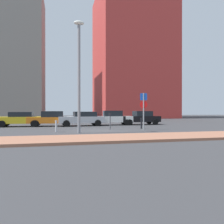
# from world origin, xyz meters

# --- Properties ---
(ground_plane) EXTENTS (120.00, 120.00, 0.00)m
(ground_plane) POSITION_xyz_m (0.00, 0.00, 0.00)
(ground_plane) COLOR #38383A
(sidewalk_brick) EXTENTS (40.00, 3.17, 0.14)m
(sidewalk_brick) POSITION_xyz_m (0.00, -5.42, 0.07)
(sidewalk_brick) COLOR #9E664C
(sidewalk_brick) RESTS_ON ground
(parked_car_yellow) EXTENTS (4.38, 2.02, 1.43)m
(parked_car_yellow) POSITION_xyz_m (-6.68, 6.12, 0.75)
(parked_car_yellow) COLOR gold
(parked_car_yellow) RESTS_ON ground
(parked_car_orange) EXTENTS (4.58, 2.10, 1.51)m
(parked_car_orange) POSITION_xyz_m (-3.75, 5.98, 0.77)
(parked_car_orange) COLOR orange
(parked_car_orange) RESTS_ON ground
(parked_car_silver) EXTENTS (4.70, 2.30, 1.46)m
(parked_car_silver) POSITION_xyz_m (-0.75, 5.80, 0.77)
(parked_car_silver) COLOR #B7BABF
(parked_car_silver) RESTS_ON ground
(parked_car_white) EXTENTS (4.59, 2.20, 1.57)m
(parked_car_white) POSITION_xyz_m (2.53, 6.39, 0.79)
(parked_car_white) COLOR white
(parked_car_white) RESTS_ON ground
(parked_car_black) EXTENTS (4.41, 1.98, 1.52)m
(parked_car_black) POSITION_xyz_m (5.82, 6.32, 0.77)
(parked_car_black) COLOR black
(parked_car_black) RESTS_ON ground
(parking_sign_post) EXTENTS (0.58, 0.20, 2.98)m
(parking_sign_post) POSITION_xyz_m (3.59, -0.35, 1.88)
(parking_sign_post) COLOR gray
(parking_sign_post) RESTS_ON ground
(parking_meter) EXTENTS (0.18, 0.14, 1.38)m
(parking_meter) POSITION_xyz_m (1.07, 0.70, 0.90)
(parking_meter) COLOR #4C4C51
(parking_meter) RESTS_ON ground
(street_lamp) EXTENTS (0.70, 0.36, 7.72)m
(street_lamp) POSITION_xyz_m (-1.66, -1.70, 4.50)
(street_lamp) COLOR gray
(street_lamp) RESTS_ON ground
(traffic_bollard_near) EXTENTS (0.15, 0.15, 0.85)m
(traffic_bollard_near) POSITION_xyz_m (-3.20, -0.50, 0.43)
(traffic_bollard_near) COLOR #B7B7BC
(traffic_bollard_near) RESTS_ON ground
(traffic_bollard_mid) EXTENTS (0.14, 0.14, 0.93)m
(traffic_bollard_mid) POSITION_xyz_m (3.92, 1.03, 0.47)
(traffic_bollard_mid) COLOR black
(traffic_bollard_mid) RESTS_ON ground
(building_colorful_midrise) EXTENTS (15.79, 17.27, 28.78)m
(building_colorful_midrise) POSITION_xyz_m (13.22, 31.95, 14.39)
(building_colorful_midrise) COLOR #BF3833
(building_colorful_midrise) RESTS_ON ground
(building_under_construction) EXTENTS (11.28, 10.69, 25.80)m
(building_under_construction) POSITION_xyz_m (-12.02, 32.40, 12.90)
(building_under_construction) COLOR gray
(building_under_construction) RESTS_ON ground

